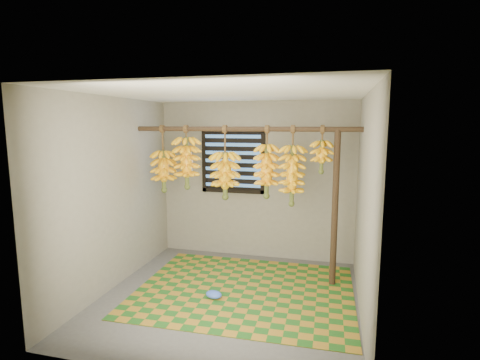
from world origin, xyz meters
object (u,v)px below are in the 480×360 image
(banana_bunch_a, at_px, (164,171))
(support_post, at_px, (335,209))
(plastic_bag, at_px, (214,294))
(banana_bunch_e, at_px, (292,175))
(woven_mat, at_px, (245,290))
(banana_bunch_d, at_px, (267,171))
(banana_bunch_b, at_px, (187,163))
(banana_bunch_f, at_px, (322,157))
(banana_bunch_c, at_px, (225,175))

(banana_bunch_a, bearing_deg, support_post, 0.00)
(plastic_bag, bearing_deg, support_post, 29.47)
(banana_bunch_e, bearing_deg, woven_mat, -137.84)
(support_post, bearing_deg, banana_bunch_d, 180.00)
(support_post, bearing_deg, banana_bunch_b, 180.00)
(support_post, bearing_deg, banana_bunch_e, 180.00)
(banana_bunch_f, bearing_deg, banana_bunch_d, 180.00)
(banana_bunch_c, distance_m, banana_bunch_d, 0.57)
(banana_bunch_c, xyz_separation_m, banana_bunch_e, (0.90, 0.00, 0.03))
(plastic_bag, relative_size, banana_bunch_a, 0.23)
(banana_bunch_b, xyz_separation_m, banana_bunch_d, (1.11, 0.00, -0.08))
(banana_bunch_d, height_order, banana_bunch_f, same)
(woven_mat, xyz_separation_m, banana_bunch_a, (-1.28, 0.46, 1.41))
(support_post, height_order, woven_mat, support_post)
(banana_bunch_a, xyz_separation_m, banana_bunch_f, (2.16, 0.00, 0.25))
(banana_bunch_d, distance_m, banana_bunch_f, 0.72)
(woven_mat, height_order, banana_bunch_a, banana_bunch_a)
(woven_mat, height_order, banana_bunch_f, banana_bunch_f)
(banana_bunch_d, bearing_deg, plastic_bag, -122.15)
(banana_bunch_a, xyz_separation_m, banana_bunch_d, (1.46, 0.00, 0.05))
(banana_bunch_a, height_order, banana_bunch_d, same)
(support_post, xyz_separation_m, woven_mat, (-1.06, -0.46, -0.99))
(banana_bunch_a, distance_m, banana_bunch_e, 1.79)
(banana_bunch_c, relative_size, banana_bunch_f, 1.64)
(banana_bunch_d, bearing_deg, woven_mat, -111.25)
(plastic_bag, height_order, banana_bunch_f, banana_bunch_f)
(plastic_bag, height_order, banana_bunch_e, banana_bunch_e)
(plastic_bag, height_order, banana_bunch_b, banana_bunch_b)
(support_post, bearing_deg, banana_bunch_a, 180.00)
(banana_bunch_e, bearing_deg, banana_bunch_c, 180.00)
(plastic_bag, distance_m, banana_bunch_e, 1.76)
(banana_bunch_b, bearing_deg, banana_bunch_e, 0.00)
(plastic_bag, distance_m, banana_bunch_a, 1.84)
(plastic_bag, bearing_deg, banana_bunch_b, 129.20)
(banana_bunch_d, height_order, banana_bunch_e, same)
(banana_bunch_c, relative_size, banana_bunch_e, 0.96)
(woven_mat, relative_size, banana_bunch_b, 3.05)
(plastic_bag, xyz_separation_m, banana_bunch_a, (-0.98, 0.77, 1.36))
(banana_bunch_b, xyz_separation_m, banana_bunch_f, (1.81, 0.00, 0.13))
(woven_mat, bearing_deg, banana_bunch_f, 27.89)
(plastic_bag, height_order, banana_bunch_d, banana_bunch_d)
(woven_mat, xyz_separation_m, banana_bunch_c, (-0.38, 0.46, 1.38))
(support_post, bearing_deg, banana_bunch_c, 180.00)
(plastic_bag, distance_m, banana_bunch_f, 2.14)
(plastic_bag, bearing_deg, banana_bunch_f, 33.18)
(banana_bunch_a, bearing_deg, banana_bunch_c, 0.00)
(banana_bunch_c, bearing_deg, banana_bunch_b, 180.00)
(banana_bunch_a, bearing_deg, banana_bunch_f, 0.00)
(banana_bunch_c, height_order, banana_bunch_d, same)
(banana_bunch_b, distance_m, banana_bunch_e, 1.45)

